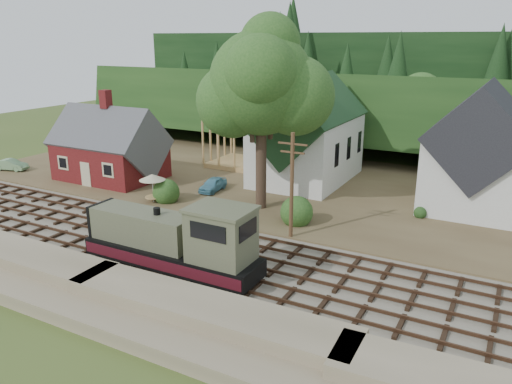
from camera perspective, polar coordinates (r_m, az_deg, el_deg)
The scene contains 18 objects.
ground at distance 36.18m, azimuth -9.74°, elevation -6.21°, with size 140.00×140.00×0.00m, color #384C1E.
embankment at distance 30.68m, azimuth -19.68°, elevation -11.52°, with size 64.00×5.00×1.60m, color #7F7259.
railroad_bed at distance 36.15m, azimuth -9.75°, elevation -6.09°, with size 64.00×11.00×0.16m, color #726B5B.
village_flat at distance 50.60m, azimuth 2.79°, elevation 1.04°, with size 64.00×26.00×0.30m, color brown.
hillside at distance 72.44m, azimuth 11.08°, elevation 5.57°, with size 70.00×28.00×8.00m, color #1E3F19.
ridge at distance 87.61m, azimuth 14.29°, elevation 7.35°, with size 80.00×20.00×12.00m, color black.
depot at distance 53.32m, azimuth -16.33°, elevation 4.60°, with size 10.80×7.41×9.00m.
church at distance 50.15m, azimuth 5.78°, elevation 6.74°, with size 8.40×15.17×13.00m.
farmhouse at distance 45.95m, azimuth 24.18°, elevation 3.94°, with size 8.40×10.80×10.60m.
timber_frame at distance 56.00m, azimuth -0.95°, elevation 5.93°, with size 8.20×6.20×6.99m.
lattice_tower at distance 60.37m, azimuth 1.88°, elevation 13.23°, with size 3.20×3.20×12.12m.
big_tree at distance 40.75m, azimuth 0.87°, elevation 11.57°, with size 10.90×8.40×14.70m.
telegraph_pole_near at distance 35.48m, azimuth 4.11°, elevation 0.83°, with size 2.20×0.28×8.00m.
locomotive at distance 31.51m, azimuth -9.04°, elevation -5.65°, with size 11.82×2.96×4.73m.
car_blue at distance 47.46m, azimuth -4.96°, elevation 0.88°, with size 1.48×3.68×1.25m, color #559BB6.
car_green at distance 60.99m, azimuth -26.21°, elevation 2.81°, with size 1.28×3.68×1.21m, color #7EAE78.
car_red at distance 45.22m, azimuth 24.17°, elevation -1.43°, with size 2.13×4.61×1.28m, color #B20E11.
patio_set at distance 44.54m, azimuth -11.77°, elevation 1.53°, with size 2.28×2.28×2.54m.
Camera 1 is at (20.88, -25.89, 14.23)m, focal length 35.00 mm.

